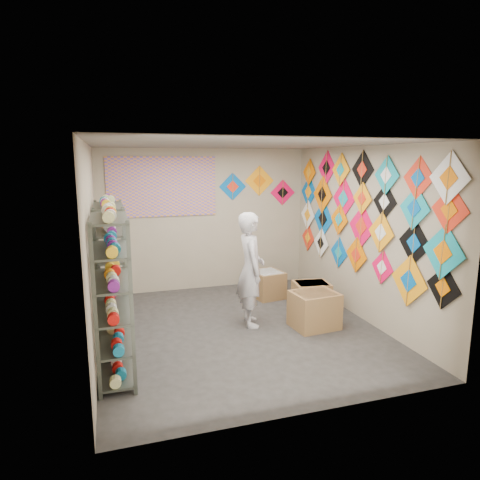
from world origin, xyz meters
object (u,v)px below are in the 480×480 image
object	(u,v)px
carton_b	(311,296)
carton_c	(267,284)
shopkeeper	(251,269)
shelf_rack_front	(113,297)
shelf_rack_back	(111,269)
carton_a	(314,310)

from	to	relation	value
carton_b	carton_c	xyz separation A→B (m)	(-0.47, 0.85, 0.01)
shopkeeper	carton_c	bearing A→B (deg)	-24.92
shelf_rack_front	shelf_rack_back	world-z (taller)	same
shelf_rack_back	shopkeeper	distance (m)	2.03
carton_b	shelf_rack_front	bearing A→B (deg)	-149.21
carton_a	carton_c	world-z (taller)	carton_a
shopkeeper	carton_b	xyz separation A→B (m)	(1.18, 0.30, -0.63)
shopkeeper	carton_b	world-z (taller)	shopkeeper
shopkeeper	shelf_rack_front	bearing A→B (deg)	123.65
shelf_rack_front	shelf_rack_back	size ratio (longest dim) A/B	1.00
shopkeeper	carton_b	bearing A→B (deg)	-68.94
carton_a	carton_c	size ratio (longest dim) A/B	1.17
carton_b	carton_a	bearing A→B (deg)	-104.89
shelf_rack_back	shopkeeper	bearing A→B (deg)	-8.27
shelf_rack_back	carton_c	size ratio (longest dim) A/B	3.41
carton_c	carton_b	bearing A→B (deg)	-70.89
shelf_rack_front	shelf_rack_back	bearing A→B (deg)	90.00
shopkeeper	carton_c	xyz separation A→B (m)	(0.71, 1.15, -0.63)
shopkeeper	carton_a	bearing A→B (deg)	-107.74
shopkeeper	carton_a	world-z (taller)	shopkeeper
shelf_rack_back	carton_c	xyz separation A→B (m)	(2.72, 0.86, -0.71)
carton_b	shopkeeper	bearing A→B (deg)	-157.38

